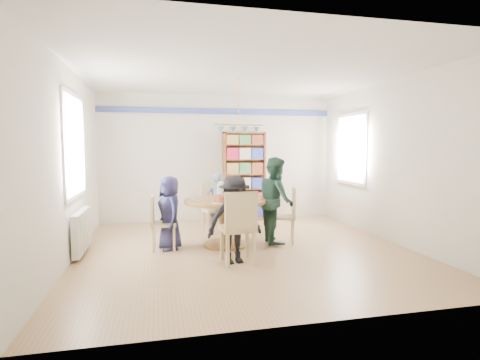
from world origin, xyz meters
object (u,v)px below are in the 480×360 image
object	(u,v)px
chair_far	(213,205)
person_left	(170,213)
person_near	(234,220)
person_far	(217,203)
bookshelf	(244,177)
chair_near	(239,224)
person_right	(276,200)
chair_left	(159,220)
radiator	(82,231)
chair_right	(287,213)
dining_table	(225,211)

from	to	relation	value
chair_far	person_left	size ratio (longest dim) A/B	0.80
chair_far	person_near	size ratio (longest dim) A/B	0.76
person_far	bookshelf	distance (m)	1.47
bookshelf	chair_near	bearing A→B (deg)	-104.39
chair_far	person_left	distance (m)	1.32
person_left	chair_far	bearing A→B (deg)	124.34
person_right	bookshelf	distance (m)	2.01
chair_left	person_far	world-z (taller)	person_far
person_right	person_far	size ratio (longest dim) A/B	1.27
chair_left	person_near	world-z (taller)	person_near
person_right	person_near	bearing A→B (deg)	140.01
radiator	person_near	distance (m)	2.31
chair_near	person_near	size ratio (longest dim) A/B	0.83
radiator	bookshelf	world-z (taller)	bookshelf
chair_right	person_far	distance (m)	1.36
person_far	person_near	world-z (taller)	person_near
radiator	person_near	bearing A→B (deg)	-23.23
person_left	person_near	xyz separation A→B (m)	(0.84, -0.91, 0.03)
person_left	person_right	bearing A→B (deg)	74.51
person_right	person_far	world-z (taller)	person_right
person_far	chair_right	bearing A→B (deg)	137.12
person_near	chair_near	bearing A→B (deg)	-74.03
radiator	person_left	bearing A→B (deg)	0.31
person_near	bookshelf	xyz separation A→B (m)	(0.82, 2.95, 0.34)
chair_near	person_far	world-z (taller)	person_far
chair_far	bookshelf	world-z (taller)	bookshelf
person_left	person_far	size ratio (longest dim) A/B	1.01
dining_table	chair_right	world-z (taller)	chair_right
radiator	bookshelf	distance (m)	3.63
chair_left	person_far	size ratio (longest dim) A/B	0.75
chair_left	chair_right	size ratio (longest dim) A/B	0.93
chair_left	chair_near	bearing A→B (deg)	-43.73
radiator	dining_table	world-z (taller)	dining_table
chair_left	radiator	bearing A→B (deg)	179.87
person_right	bookshelf	bearing A→B (deg)	5.55
person_near	bookshelf	size ratio (longest dim) A/B	0.63
radiator	dining_table	size ratio (longest dim) A/B	0.77
dining_table	bookshelf	size ratio (longest dim) A/B	0.68
person_left	person_right	world-z (taller)	person_right
radiator	person_left	world-z (taller)	person_left
dining_table	chair_left	bearing A→B (deg)	-179.49
dining_table	person_left	size ratio (longest dim) A/B	1.14
chair_right	person_near	distance (m)	1.42
chair_right	bookshelf	distance (m)	2.11
dining_table	chair_near	distance (m)	1.01
person_left	bookshelf	xyz separation A→B (m)	(1.66, 2.03, 0.37)
dining_table	chair_near	size ratio (longest dim) A/B	1.30
dining_table	person_left	bearing A→B (deg)	179.99
person_near	radiator	bearing A→B (deg)	146.91
dining_table	bookshelf	xyz separation A→B (m)	(0.79, 2.03, 0.38)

